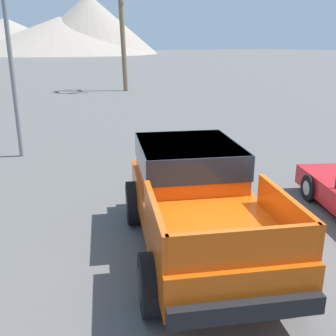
{
  "coord_description": "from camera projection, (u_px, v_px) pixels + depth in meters",
  "views": [
    {
      "loc": [
        -3.99,
        -4.8,
        3.57
      ],
      "look_at": [
        -0.32,
        1.17,
        1.32
      ],
      "focal_mm": 42.0,
      "sensor_mm": 36.0,
      "label": 1
    }
  ],
  "objects": [
    {
      "name": "ground_plane",
      "position": [
        218.0,
        253.0,
        6.98
      ],
      "size": [
        320.0,
        320.0,
        0.0
      ],
      "primitive_type": "plane",
      "color": "#5B5956"
    },
    {
      "name": "orange_pickup_truck",
      "position": [
        195.0,
        193.0,
        6.96
      ],
      "size": [
        3.61,
        5.26,
        1.79
      ],
      "rotation": [
        0.0,
        0.0,
        -0.39
      ],
      "color": "#CC4C0C",
      "rests_on": "ground_plane"
    },
    {
      "name": "street_lamp_post",
      "position": [
        5.0,
        12.0,
        11.58
      ],
      "size": [
        0.9,
        0.24,
        7.31
      ],
      "color": "slate",
      "rests_on": "ground_plane"
    },
    {
      "name": "palm_tree_tall",
      "position": [
        122.0,
        0.0,
        28.4
      ],
      "size": [
        3.06,
        3.1,
        8.68
      ],
      "color": "brown",
      "rests_on": "ground_plane"
    }
  ]
}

